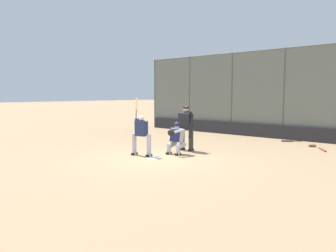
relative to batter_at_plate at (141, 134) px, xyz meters
name	(u,v)px	position (x,y,z in m)	size (l,w,h in m)	color
ground_plane	(154,158)	(-0.67, 0.06, -0.80)	(160.00, 160.00, 0.00)	#9E7F5B
home_plate_marker	(154,158)	(-0.67, 0.06, -0.80)	(0.43, 0.43, 0.01)	white
backstop_fence	(256,92)	(-0.67, -7.80, 1.54)	(14.72, 0.08, 4.51)	#515651
padding_wall	(255,130)	(-0.67, -7.70, -0.46)	(14.34, 0.18, 0.68)	#28282D
bleachers_beyond	(307,128)	(-2.63, -9.95, -0.42)	(10.25, 1.95, 1.16)	slate
batter_at_plate	(141,134)	(0.00, 0.00, 0.00)	(1.05, 0.60, 2.11)	#B7B7BC
catcher_behind_plate	(176,137)	(-0.76, -1.07, -0.18)	(0.65, 0.77, 1.21)	#B7B7BC
umpire_home	(186,127)	(-0.57, -1.92, 0.14)	(0.72, 0.46, 1.76)	#333333
spare_bat_near_backstop	(323,150)	(-4.73, -5.41, -0.77)	(0.49, 0.74, 0.07)	black
spare_bat_by_padding	(289,141)	(-2.75, -7.01, -0.77)	(0.78, 0.54, 0.07)	black
fielding_glove_on_dirt	(312,145)	(-4.08, -6.18, -0.75)	(0.32, 0.25, 0.12)	brown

